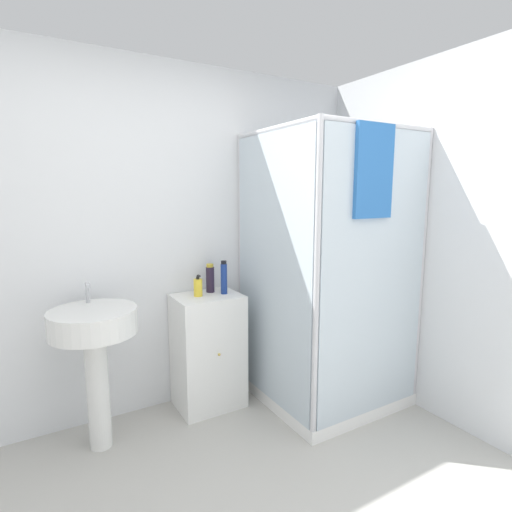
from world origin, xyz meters
The scene contains 7 objects.
wall_back centered at (0.00, 1.70, 1.25)m, with size 6.40×0.06×2.50m, color silver.
shower_enclosure centered at (1.11, 1.09, 0.51)m, with size 0.99×1.02×2.03m.
vanity_cabinet centered at (0.32, 1.48, 0.43)m, with size 0.48×0.39×0.85m.
sink centered at (-0.47, 1.36, 0.71)m, with size 0.52×0.52×1.03m.
soap_dispenser centered at (0.26, 1.49, 0.92)m, with size 0.06×0.06×0.16m.
shampoo_bottle_tall_black centered at (0.38, 1.56, 0.96)m, with size 0.06×0.06×0.21m.
shampoo_bottle_blue centered at (0.45, 1.46, 0.97)m, with size 0.05×0.05×0.25m.
Camera 1 is at (-0.79, -1.13, 1.59)m, focal length 28.00 mm.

